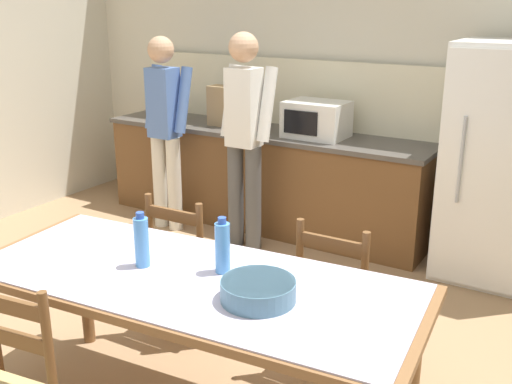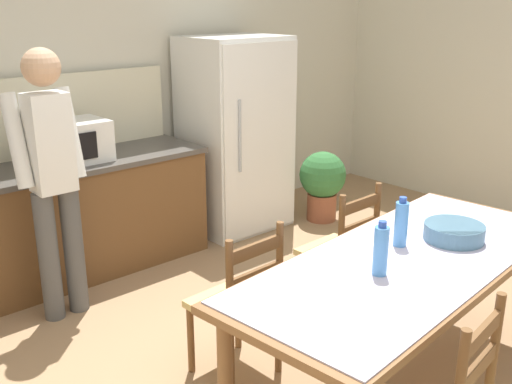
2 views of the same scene
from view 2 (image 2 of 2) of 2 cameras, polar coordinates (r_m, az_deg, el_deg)
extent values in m
plane|color=#9E7A56|center=(3.60, 8.02, -16.68)|extent=(8.32, 8.32, 0.00)
cube|color=beige|center=(5.11, -14.84, 10.85)|extent=(6.52, 0.12, 2.90)
cube|color=brown|center=(4.59, -22.59, -4.02)|extent=(3.05, 0.62, 0.85)
cube|color=white|center=(5.40, -2.03, 5.47)|extent=(0.85, 0.68, 1.73)
cube|color=white|center=(5.14, 0.48, 4.84)|extent=(0.82, 0.02, 1.66)
cylinder|color=#A5AAB2|center=(4.94, -1.54, 5.32)|extent=(0.02, 0.02, 0.60)
cube|color=white|center=(4.58, -17.16, 4.60)|extent=(0.50, 0.38, 0.30)
cube|color=black|center=(4.38, -16.66, 4.08)|extent=(0.30, 0.01, 0.19)
cylinder|color=brown|center=(4.24, 16.32, -5.91)|extent=(0.07, 0.07, 0.74)
cube|color=brown|center=(3.15, 14.19, -6.50)|extent=(2.21, 1.07, 0.04)
cube|color=#B7B2CC|center=(3.14, 14.23, -6.11)|extent=(2.12, 1.02, 0.01)
cylinder|color=#4C8ED6|center=(2.88, 11.79, -5.52)|extent=(0.07, 0.07, 0.24)
cylinder|color=#2D51B2|center=(2.83, 11.96, -3.01)|extent=(0.04, 0.04, 0.03)
cylinder|color=#4C8ED6|center=(3.23, 13.65, -3.00)|extent=(0.07, 0.07, 0.24)
cylinder|color=#2D51B2|center=(3.19, 13.83, -0.73)|extent=(0.04, 0.04, 0.03)
cylinder|color=slate|center=(3.41, 18.34, -3.64)|extent=(0.32, 0.32, 0.09)
cylinder|color=slate|center=(3.40, 18.40, -3.09)|extent=(0.31, 0.31, 0.02)
cylinder|color=brown|center=(3.68, -1.72, -11.80)|extent=(0.04, 0.04, 0.41)
cylinder|color=brown|center=(3.49, -6.23, -13.78)|extent=(0.04, 0.04, 0.41)
cylinder|color=brown|center=(3.47, 2.17, -13.81)|extent=(0.04, 0.04, 0.41)
cylinder|color=brown|center=(3.27, -2.41, -16.12)|extent=(0.04, 0.04, 0.41)
cube|color=tan|center=(3.36, -2.08, -10.57)|extent=(0.44, 0.42, 0.04)
cylinder|color=brown|center=(3.25, 2.27, -6.67)|extent=(0.04, 0.04, 0.46)
cylinder|color=brown|center=(3.02, -2.52, -8.65)|extent=(0.04, 0.04, 0.46)
cube|color=brown|center=(3.08, -0.04, -5.47)|extent=(0.36, 0.04, 0.07)
cube|color=brown|center=(3.14, -0.04, -8.01)|extent=(0.36, 0.04, 0.07)
cylinder|color=brown|center=(2.73, 21.79, -13.26)|extent=(0.04, 0.04, 0.46)
cube|color=brown|center=(2.51, 20.74, -12.53)|extent=(0.36, 0.07, 0.07)
cube|color=brown|center=(2.59, 20.36, -15.44)|extent=(0.36, 0.07, 0.07)
cylinder|color=brown|center=(4.34, 7.37, -7.09)|extent=(0.04, 0.04, 0.41)
cylinder|color=brown|center=(4.10, 4.10, -8.59)|extent=(0.04, 0.04, 0.41)
cylinder|color=brown|center=(4.16, 11.00, -8.48)|extent=(0.04, 0.04, 0.41)
cylinder|color=brown|center=(3.90, 7.81, -10.17)|extent=(0.04, 0.04, 0.41)
cube|color=tan|center=(4.02, 7.71, -5.68)|extent=(0.43, 0.41, 0.04)
cylinder|color=brown|center=(3.97, 11.41, -2.33)|extent=(0.04, 0.04, 0.46)
cylinder|color=brown|center=(3.70, 8.12, -3.67)|extent=(0.04, 0.04, 0.46)
cube|color=brown|center=(3.79, 9.92, -1.16)|extent=(0.36, 0.03, 0.07)
cube|color=brown|center=(3.84, 9.80, -3.30)|extent=(0.36, 0.03, 0.07)
cylinder|color=#4C4C4C|center=(4.12, -19.13, -5.89)|extent=(0.13, 0.13, 0.87)
cylinder|color=#4C4C4C|center=(4.18, -16.96, -5.32)|extent=(0.13, 0.13, 0.87)
cube|color=white|center=(3.92, -19.09, 4.44)|extent=(0.25, 0.20, 0.62)
sphere|color=tan|center=(3.85, -19.80, 11.14)|extent=(0.23, 0.23, 0.23)
cylinder|color=white|center=(3.92, -21.84, 4.54)|extent=(0.10, 0.24, 0.59)
cylinder|color=white|center=(4.05, -17.29, 5.40)|extent=(0.10, 0.24, 0.59)
cylinder|color=brown|center=(5.77, 6.26, -1.38)|extent=(0.28, 0.28, 0.26)
sphere|color=#337038|center=(5.67, 6.37, 1.64)|extent=(0.44, 0.44, 0.44)
camera|label=1|loc=(3.99, 55.29, 9.90)|focal=42.00mm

